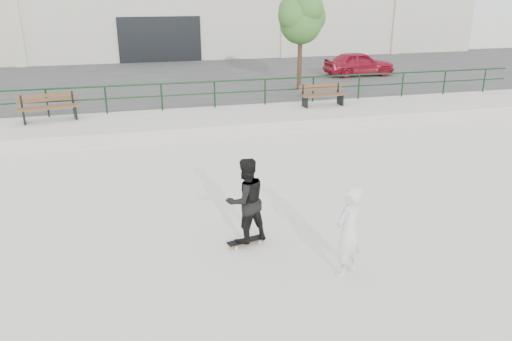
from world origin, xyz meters
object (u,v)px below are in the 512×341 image
object	(u,v)px
tree	(302,18)
seated_skater	(348,232)
skateboard	(246,241)
bench_left	(49,108)
red_car	(359,63)
bench_right	(322,95)
standing_skater	(246,200)

from	to	relation	value
tree	seated_skater	xyz separation A→B (m)	(-4.14, -14.37, -2.74)
skateboard	bench_left	bearing A→B (deg)	104.04
red_car	skateboard	world-z (taller)	red_car
bench_left	skateboard	bearing A→B (deg)	-75.06
red_car	seated_skater	size ratio (longest dim) A/B	2.12
bench_left	bench_right	bearing A→B (deg)	-12.73
bench_left	seated_skater	world-z (taller)	seated_skater
skateboard	seated_skater	size ratio (longest dim) A/B	0.47
seated_skater	red_car	bearing A→B (deg)	-147.20
tree	standing_skater	world-z (taller)	tree
bench_left	tree	distance (m)	11.17
bench_right	seated_skater	bearing A→B (deg)	-111.32
skateboard	tree	bearing A→B (deg)	54.01
standing_skater	seated_skater	size ratio (longest dim) A/B	1.01
bench_right	standing_skater	bearing A→B (deg)	-121.57
seated_skater	skateboard	bearing A→B (deg)	-77.50
red_car	standing_skater	xyz separation A→B (m)	(-9.79, -15.44, -0.16)
bench_left	red_car	world-z (taller)	red_car
bench_right	tree	world-z (taller)	tree
tree	skateboard	distance (m)	14.44
bench_left	tree	world-z (taller)	tree
bench_left	seated_skater	distance (m)	12.63
tree	standing_skater	distance (m)	14.25
bench_right	tree	xyz separation A→B (m)	(0.32, 3.58, 2.69)
bench_right	skateboard	size ratio (longest dim) A/B	2.24
red_car	skateboard	xyz separation A→B (m)	(-9.79, -15.44, -1.04)
bench_right	standing_skater	size ratio (longest dim) A/B	1.04
bench_left	standing_skater	size ratio (longest dim) A/B	1.19
bench_left	red_car	size ratio (longest dim) A/B	0.57
tree	red_car	distance (m)	5.52
tree	seated_skater	bearing A→B (deg)	-106.07
bench_left	standing_skater	bearing A→B (deg)	-75.06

